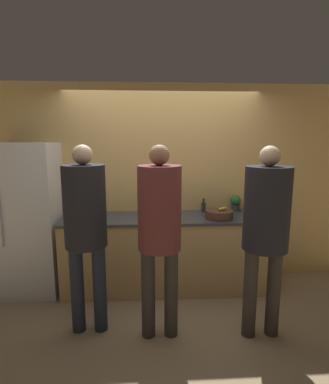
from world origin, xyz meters
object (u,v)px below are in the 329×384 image
at_px(person_right, 266,222).
at_px(potted_plant, 236,202).
at_px(refrigerator, 31,219).
at_px(person_left, 85,220).
at_px(bottle_dark, 203,207).
at_px(fruit_bowl, 219,214).
at_px(utensil_crock, 85,209).
at_px(person_center, 160,223).
at_px(cup_yellow, 170,217).

relative_size(person_right, potted_plant, 8.46).
distance_m(refrigerator, person_right, 2.73).
bearing_deg(person_right, refrigerator, 157.65).
xyz_separation_m(person_left, bottle_dark, (1.33, 1.07, -0.12)).
xyz_separation_m(refrigerator, fruit_bowl, (2.30, -0.15, 0.07)).
bearing_deg(utensil_crock, person_center, -51.25).
bearing_deg(refrigerator, utensil_crock, 14.02).
bearing_deg(person_center, potted_plant, 48.52).
height_order(fruit_bowl, utensil_crock, utensil_crock).
distance_m(person_left, utensil_crock, 1.05).
bearing_deg(fruit_bowl, utensil_crock, 169.77).
distance_m(refrigerator, utensil_crock, 0.64).
relative_size(utensil_crock, bottle_dark, 1.62).
height_order(bottle_dark, potted_plant, potted_plant).
height_order(person_left, cup_yellow, person_left).
xyz_separation_m(cup_yellow, potted_plant, (0.92, 0.43, 0.07)).
bearing_deg(bottle_dark, person_center, -118.04).
distance_m(fruit_bowl, bottle_dark, 0.38).
distance_m(utensil_crock, cup_yellow, 1.13).
distance_m(refrigerator, fruit_bowl, 2.30).
distance_m(person_left, cup_yellow, 1.08).
bearing_deg(person_left, cup_yellow, 37.90).
relative_size(person_center, fruit_bowl, 5.53).
distance_m(person_center, potted_plant, 1.62).
height_order(person_center, potted_plant, person_center).
relative_size(refrigerator, person_center, 1.01).
relative_size(person_right, utensil_crock, 6.44).
height_order(refrigerator, potted_plant, refrigerator).
bearing_deg(utensil_crock, bottle_dark, 2.01).
bearing_deg(bottle_dark, potted_plant, 2.66).
relative_size(person_left, utensil_crock, 6.47).
distance_m(refrigerator, person_left, 1.22).
xyz_separation_m(person_right, bottle_dark, (-0.34, 1.24, -0.13)).
distance_m(cup_yellow, potted_plant, 1.02).
xyz_separation_m(fruit_bowl, utensil_crock, (-1.68, 0.30, 0.02)).
bearing_deg(bottle_dark, cup_yellow, -139.60).
bearing_deg(cup_yellow, person_left, -142.10).
xyz_separation_m(refrigerator, person_center, (1.53, -0.99, 0.21)).
bearing_deg(person_right, bottle_dark, 105.46).
xyz_separation_m(refrigerator, potted_plant, (2.61, 0.23, 0.13)).
relative_size(cup_yellow, potted_plant, 0.42).
height_order(person_left, bottle_dark, person_left).
height_order(person_right, utensil_crock, person_right).
bearing_deg(refrigerator, cup_yellow, -6.87).
bearing_deg(person_left, utensil_crock, 102.16).
height_order(person_left, person_right, person_left).
xyz_separation_m(person_right, cup_yellow, (-0.83, 0.83, -0.15)).
xyz_separation_m(utensil_crock, potted_plant, (1.99, 0.07, 0.05)).
distance_m(bottle_dark, cup_yellow, 0.64).
distance_m(person_center, cup_yellow, 0.81).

